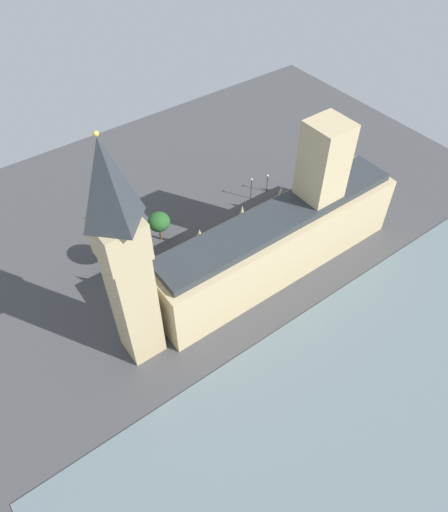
{
  "coord_description": "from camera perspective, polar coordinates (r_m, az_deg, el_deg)",
  "views": [
    {
      "loc": [
        -55.05,
        53.83,
        82.86
      ],
      "look_at": [
        1.0,
        12.48,
        9.11
      ],
      "focal_mm": 33.04,
      "sensor_mm": 36.0,
      "label": 1
    }
  ],
  "objects": [
    {
      "name": "car_black_midblock",
      "position": [
        113.32,
        -2.87,
        0.23
      ],
      "size": [
        1.84,
        4.73,
        1.74
      ],
      "rotation": [
        0.0,
        0.0,
        0.0
      ],
      "color": "black",
      "rests_on": "ground"
    },
    {
      "name": "car_blue_trailing",
      "position": [
        116.94,
        -0.01,
        2.13
      ],
      "size": [
        2.17,
        4.62,
        1.74
      ],
      "rotation": [
        0.0,
        0.0,
        3.08
      ],
      "color": "navy",
      "rests_on": "ground"
    },
    {
      "name": "plane_tree_leading",
      "position": [
        110.69,
        -13.83,
        1.34
      ],
      "size": [
        6.36,
        6.36,
        9.24
      ],
      "color": "brown",
      "rests_on": "ground"
    },
    {
      "name": "double_decker_bus_opposite_hall",
      "position": [
        126.27,
        7.89,
        6.68
      ],
      "size": [
        2.89,
        10.57,
        4.75
      ],
      "rotation": [
        0.0,
        0.0,
        -0.03
      ],
      "color": "red",
      "rests_on": "ground"
    },
    {
      "name": "street_lamp_slot_10",
      "position": [
        127.12,
        3.33,
        8.59
      ],
      "size": [
        0.56,
        0.56,
        6.75
      ],
      "color": "black",
      "rests_on": "ground"
    },
    {
      "name": "river_thames",
      "position": [
        100.1,
        20.1,
        -13.76
      ],
      "size": [
        44.39,
        136.02,
        0.25
      ],
      "primitive_type": "cube",
      "color": "slate",
      "rests_on": "ground"
    },
    {
      "name": "parliament_building",
      "position": [
        106.15,
        7.13,
        2.52
      ],
      "size": [
        12.82,
        61.39,
        34.43
      ],
      "color": "tan",
      "rests_on": "ground"
    },
    {
      "name": "clock_tower",
      "position": [
        79.5,
        -11.95,
        -0.44
      ],
      "size": [
        7.75,
        7.75,
        50.13
      ],
      "color": "tan",
      "rests_on": "ground"
    },
    {
      "name": "street_lamp_far_end",
      "position": [
        130.15,
        5.28,
        9.16
      ],
      "size": [
        0.56,
        0.56,
        5.77
      ],
      "color": "black",
      "rests_on": "ground"
    },
    {
      "name": "car_yellow_cab_by_river_gate",
      "position": [
        122.06,
        3.88,
        4.32
      ],
      "size": [
        2.07,
        4.38,
        1.74
      ],
      "rotation": [
        0.0,
        0.0,
        3.11
      ],
      "color": "gold",
      "rests_on": "ground"
    },
    {
      "name": "ground_plane",
      "position": [
        113.11,
        5.4,
        -0.74
      ],
      "size": [
        151.13,
        151.13,
        0.0
      ],
      "primitive_type": "plane",
      "color": "#424244"
    },
    {
      "name": "plane_tree_corner",
      "position": [
        115.21,
        -7.89,
        4.12
      ],
      "size": [
        5.43,
        5.43,
        8.13
      ],
      "color": "brown",
      "rests_on": "ground"
    },
    {
      "name": "pedestrian_kerbside",
      "position": [
        107.05,
        -7.19,
        -3.98
      ],
      "size": [
        0.66,
        0.68,
        1.63
      ],
      "rotation": [
        0.0,
        0.0,
        0.73
      ],
      "color": "#336B60",
      "rests_on": "ground"
    },
    {
      "name": "car_dark_green_near_tower",
      "position": [
        109.49,
        -6.97,
        -2.3
      ],
      "size": [
        1.94,
        4.62,
        1.74
      ],
      "rotation": [
        0.0,
        0.0,
        -0.03
      ],
      "color": "#19472D",
      "rests_on": "ground"
    },
    {
      "name": "pedestrian_under_trees",
      "position": [
        113.83,
        1.39,
        0.42
      ],
      "size": [
        0.65,
        0.57,
        1.56
      ],
      "rotation": [
        0.0,
        0.0,
        1.17
      ],
      "color": "gray",
      "rests_on": "ground"
    }
  ]
}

